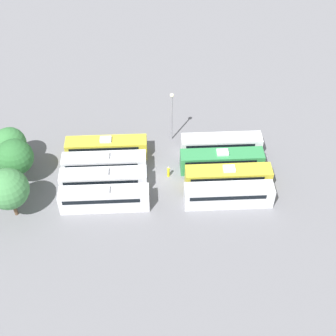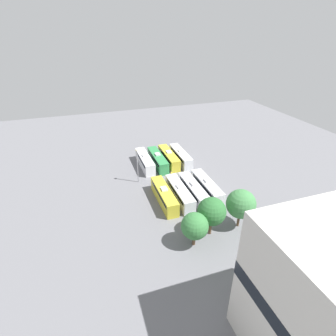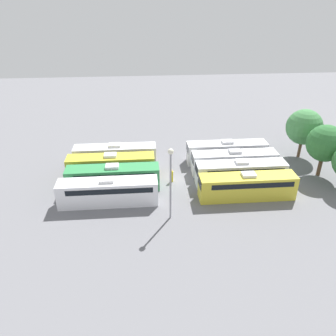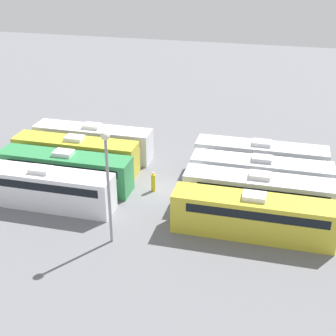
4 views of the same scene
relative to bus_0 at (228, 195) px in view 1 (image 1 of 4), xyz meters
The scene contains 14 objects.
ground_plane 9.48m from the bus_0, 58.57° to the left, with size 124.49×124.49×0.00m, color slate.
bus_0 is the anchor object (origin of this frame).
bus_1 3.21m from the bus_0, ahead, with size 2.45×11.52×3.35m.
bus_2 6.36m from the bus_0, ahead, with size 2.45×11.52×3.35m.
bus_3 9.66m from the bus_0, ahead, with size 2.45×11.52×3.35m.
bus_4 16.02m from the bus_0, 89.45° to the left, with size 2.45×11.52×3.35m.
bus_5 16.62m from the bus_0, 78.17° to the left, with size 2.45×11.52×3.35m.
bus_6 17.55m from the bus_0, 68.36° to the left, with size 2.45×11.52×3.35m.
bus_7 18.89m from the bus_0, 58.83° to the left, with size 2.45×11.52×3.35m.
worker_person 9.21m from the bus_0, 54.92° to the left, with size 0.36×0.36×1.79m.
light_pole 15.16m from the bus_0, 27.01° to the left, with size 0.60×0.60×8.37m.
tree_0 27.54m from the bus_0, 91.18° to the left, with size 5.16×5.16×7.36m.
tree_1 28.22m from the bus_0, 79.42° to the left, with size 4.85×4.85×7.14m.
tree_2 30.51m from the bus_0, 73.10° to the left, with size 4.44×4.44×6.10m.
Camera 1 is at (-44.60, 1.76, 46.79)m, focal length 50.00 mm.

